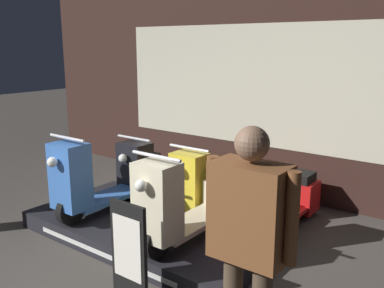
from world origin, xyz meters
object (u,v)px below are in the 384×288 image
object	(u,v)px
person_right_browsing	(249,229)
price_sign_board	(129,255)
scooter_backrow_1	(214,185)
scooter_display_left	(107,179)
scooter_backrow_0	(162,173)
scooter_backrow_2	(278,200)
scooter_display_right	(192,202)

from	to	relation	value
person_right_browsing	price_sign_board	xyz separation A→B (m)	(-1.11, 0.02, -0.53)
scooter_backrow_1	price_sign_board	size ratio (longest dim) A/B	1.80
price_sign_board	person_right_browsing	bearing A→B (deg)	-1.23
scooter_backrow_1	scooter_display_left	bearing A→B (deg)	-127.70
person_right_browsing	price_sign_board	distance (m)	1.23
scooter_backrow_0	scooter_backrow_2	world-z (taller)	same
scooter_backrow_0	person_right_browsing	xyz separation A→B (m)	(2.54, -2.07, 0.61)
scooter_display_left	scooter_backrow_0	distance (m)	1.07
scooter_display_left	scooter_backrow_2	xyz separation A→B (m)	(1.69, 1.05, -0.20)
scooter_display_left	scooter_backrow_1	distance (m)	1.34
scooter_display_left	scooter_backrow_2	distance (m)	2.00
scooter_backrow_1	scooter_backrow_0	bearing A→B (deg)	180.00
scooter_display_right	price_sign_board	world-z (taller)	scooter_display_right
scooter_display_right	scooter_backrow_2	distance (m)	1.15
scooter_backrow_2	price_sign_board	bearing A→B (deg)	-99.02
scooter_backrow_2	scooter_display_left	bearing A→B (deg)	-148.16
person_right_browsing	scooter_backrow_0	bearing A→B (deg)	140.82
scooter_backrow_1	price_sign_board	xyz separation A→B (m)	(0.55, -2.05, 0.07)
scooter_backrow_2	scooter_backrow_1	bearing A→B (deg)	180.00
scooter_display_right	scooter_backrow_0	bearing A→B (deg)	141.47
scooter_display_left	scooter_display_right	size ratio (longest dim) A/B	1.00
scooter_backrow_1	scooter_backrow_2	xyz separation A→B (m)	(0.88, 0.00, 0.00)
scooter_display_right	person_right_browsing	bearing A→B (deg)	-39.87
scooter_display_right	scooter_backrow_0	world-z (taller)	scooter_display_right
scooter_display_left	scooter_display_right	world-z (taller)	same
scooter_backrow_2	person_right_browsing	distance (m)	2.30
scooter_display_left	scooter_backrow_2	size ratio (longest dim) A/B	1.00
scooter_display_left	scooter_backrow_0	xyz separation A→B (m)	(-0.07, 1.05, -0.20)
scooter_display_right	price_sign_board	distance (m)	1.01
scooter_backrow_0	scooter_backrow_2	bearing A→B (deg)	0.00
scooter_backrow_2	price_sign_board	world-z (taller)	scooter_backrow_2
scooter_display_right	person_right_browsing	size ratio (longest dim) A/B	0.98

